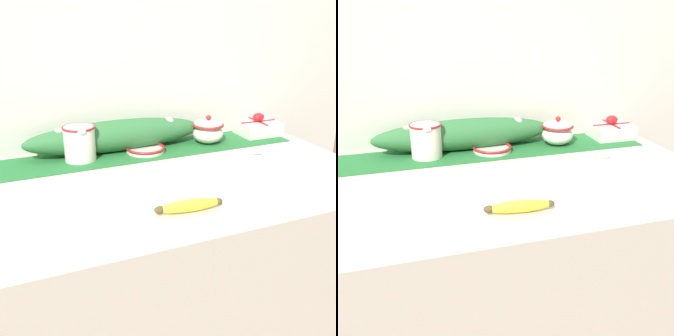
% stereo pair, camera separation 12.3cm
% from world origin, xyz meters
% --- Properties ---
extents(countertop, '(1.42, 0.75, 0.91)m').
position_xyz_m(countertop, '(0.00, 0.00, 0.46)').
color(countertop, beige).
rests_on(countertop, ground_plane).
extents(back_wall, '(2.22, 0.04, 2.40)m').
position_xyz_m(back_wall, '(0.00, 0.40, 1.20)').
color(back_wall, silver).
rests_on(back_wall, ground_plane).
extents(table_runner, '(1.31, 0.21, 0.00)m').
position_xyz_m(table_runner, '(0.00, 0.26, 0.91)').
color(table_runner, '#236B33').
rests_on(table_runner, countertop).
extents(cream_pitcher, '(0.11, 0.13, 0.12)m').
position_xyz_m(cream_pitcher, '(-0.14, 0.26, 0.98)').
color(cream_pitcher, white).
rests_on(cream_pitcher, countertop).
extents(sugar_bowl, '(0.12, 0.12, 0.11)m').
position_xyz_m(sugar_bowl, '(0.35, 0.26, 0.96)').
color(sugar_bowl, white).
rests_on(sugar_bowl, countertop).
extents(small_dish, '(0.14, 0.14, 0.02)m').
position_xyz_m(small_dish, '(0.09, 0.25, 0.93)').
color(small_dish, white).
rests_on(small_dish, countertop).
extents(banana, '(0.19, 0.05, 0.03)m').
position_xyz_m(banana, '(0.03, -0.23, 0.93)').
color(banana, yellow).
rests_on(banana, countertop).
extents(spoon, '(0.19, 0.03, 0.01)m').
position_xyz_m(spoon, '(0.44, 0.08, 0.92)').
color(spoon, silver).
rests_on(spoon, countertop).
extents(gift_box, '(0.16, 0.14, 0.09)m').
position_xyz_m(gift_box, '(0.59, 0.28, 0.94)').
color(gift_box, silver).
rests_on(gift_box, countertop).
extents(poinsettia_garland, '(0.66, 0.12, 0.11)m').
position_xyz_m(poinsettia_garland, '(-0.00, 0.31, 0.97)').
color(poinsettia_garland, '#2D6B38').
rests_on(poinsettia_garland, countertop).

